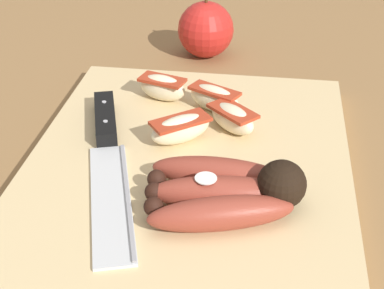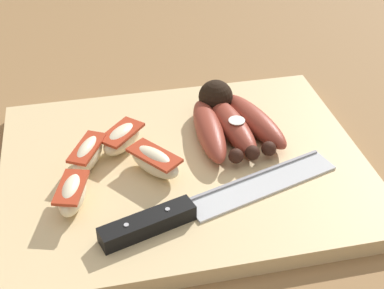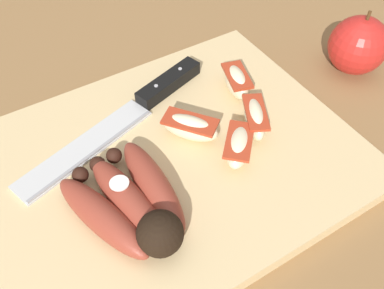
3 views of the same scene
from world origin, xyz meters
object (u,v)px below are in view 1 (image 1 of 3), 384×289
(apple_wedge_middle, at_px, (162,87))
(apple_wedge_far, at_px, (181,128))
(apple_wedge_near, at_px, (233,118))
(chefs_knife, at_px, (107,143))
(whole_apple, at_px, (206,30))
(banana_bunch, at_px, (229,191))
(apple_wedge_extra, at_px, (214,98))

(apple_wedge_middle, distance_m, apple_wedge_far, 0.10)
(apple_wedge_near, height_order, apple_wedge_far, same)
(chefs_knife, height_order, whole_apple, whole_apple)
(banana_bunch, distance_m, apple_wedge_near, 0.13)
(apple_wedge_far, relative_size, apple_wedge_extra, 1.03)
(apple_wedge_middle, xyz_separation_m, apple_wedge_far, (0.09, 0.04, -0.00))
(banana_bunch, xyz_separation_m, apple_wedge_extra, (-0.18, -0.03, 0.00))
(apple_wedge_near, bearing_deg, apple_wedge_middle, -124.34)
(apple_wedge_middle, height_order, apple_wedge_far, apple_wedge_middle)
(apple_wedge_far, relative_size, whole_apple, 0.75)
(whole_apple, bearing_deg, banana_bunch, 10.24)
(chefs_knife, xyz_separation_m, apple_wedge_extra, (-0.10, 0.10, 0.01))
(apple_wedge_near, xyz_separation_m, apple_wedge_far, (0.03, -0.05, 0.00))
(banana_bunch, distance_m, apple_wedge_far, 0.12)
(apple_wedge_middle, bearing_deg, chefs_knife, -17.32)
(banana_bunch, bearing_deg, chefs_knife, -120.20)
(apple_wedge_near, relative_size, apple_wedge_far, 0.90)
(apple_wedge_far, bearing_deg, whole_apple, -178.37)
(banana_bunch, relative_size, apple_wedge_extra, 2.14)
(banana_bunch, xyz_separation_m, chefs_knife, (-0.08, -0.13, -0.01))
(chefs_knife, xyz_separation_m, apple_wedge_middle, (-0.12, 0.04, 0.01))
(chefs_knife, bearing_deg, apple_wedge_extra, 133.92)
(apple_wedge_near, distance_m, apple_wedge_extra, 0.05)
(chefs_knife, xyz_separation_m, apple_wedge_near, (-0.06, 0.13, 0.01))
(apple_wedge_near, xyz_separation_m, whole_apple, (-0.25, -0.06, 0.00))
(banana_bunch, relative_size, whole_apple, 1.56)
(chefs_knife, bearing_deg, banana_bunch, 59.80)
(apple_wedge_middle, bearing_deg, banana_bunch, 26.58)
(banana_bunch, bearing_deg, whole_apple, -169.76)
(apple_wedge_extra, relative_size, whole_apple, 0.73)
(chefs_knife, height_order, apple_wedge_far, apple_wedge_far)
(banana_bunch, bearing_deg, apple_wedge_extra, -169.32)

